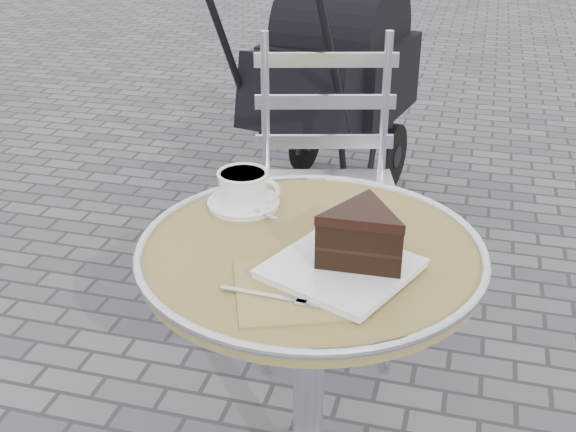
% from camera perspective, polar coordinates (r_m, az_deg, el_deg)
% --- Properties ---
extents(cafe_table, '(0.72, 0.72, 0.74)m').
position_cam_1_polar(cafe_table, '(1.56, 1.74, -7.74)').
color(cafe_table, silver).
rests_on(cafe_table, ground).
extents(cappuccino_set, '(0.17, 0.16, 0.08)m').
position_cam_1_polar(cappuccino_set, '(1.63, -3.49, 1.97)').
color(cappuccino_set, white).
rests_on(cappuccino_set, cafe_table).
extents(cake_plate_set, '(0.39, 0.38, 0.13)m').
position_cam_1_polar(cake_plate_set, '(1.37, 5.36, -2.22)').
color(cake_plate_set, '#967E52').
rests_on(cake_plate_set, cafe_table).
extents(bistro_chair, '(0.54, 0.54, 0.98)m').
position_cam_1_polar(bistro_chair, '(2.25, 2.99, 4.64)').
color(bistro_chair, silver).
rests_on(bistro_chair, ground).
extents(baby_stroller, '(0.70, 1.17, 1.14)m').
position_cam_1_polar(baby_stroller, '(3.22, 3.24, 9.80)').
color(baby_stroller, black).
rests_on(baby_stroller, ground).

